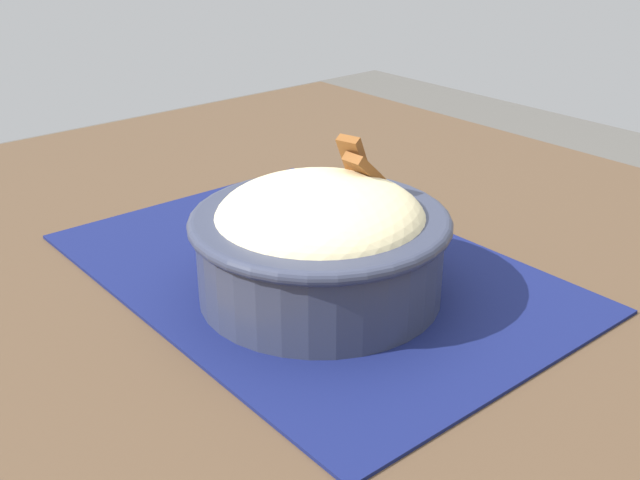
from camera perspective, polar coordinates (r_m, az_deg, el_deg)
table at (r=0.74m, az=0.31°, el=-6.83°), size 1.12×0.94×0.74m
placemat at (r=0.69m, az=-0.65°, el=-2.31°), size 0.46×0.32×0.00m
bowl at (r=0.63m, az=0.01°, el=0.11°), size 0.22×0.22×0.13m
fork at (r=0.78m, az=-5.09°, el=1.13°), size 0.02×0.14×0.00m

